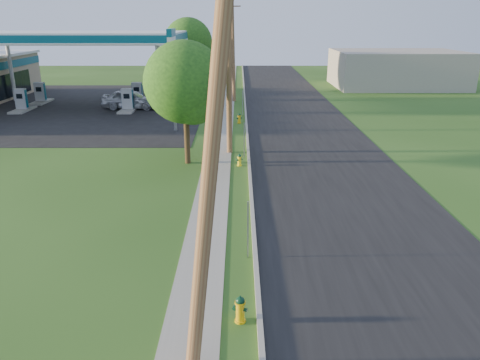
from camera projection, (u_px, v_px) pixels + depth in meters
name	position (u px, v px, depth m)	size (l,w,h in m)	color
ground_plane	(241.00, 340.00, 11.54)	(140.00, 140.00, 0.00)	#244915
road	(340.00, 195.00, 20.99)	(8.00, 120.00, 0.02)	black
curb	(251.00, 193.00, 20.96)	(0.15, 120.00, 0.15)	#99968B
sidewalk	(212.00, 195.00, 20.98)	(1.50, 120.00, 0.03)	gray
forecourt	(61.00, 107.00, 41.74)	(26.00, 28.00, 0.02)	black
utility_pole_near	(210.00, 167.00, 9.02)	(1.40, 0.32, 9.48)	brown
utility_pole_mid	(229.00, 67.00, 25.97)	(1.40, 0.32, 9.80)	brown
utility_pole_far	(233.00, 49.00, 43.03)	(1.40, 0.32, 9.50)	brown
sign_post_near	(248.00, 230.00, 15.18)	(0.05, 0.04, 2.00)	gray
sign_post_mid	(244.00, 140.00, 26.33)	(0.05, 0.04, 2.00)	gray
sign_post_far	(243.00, 103.00, 37.85)	(0.05, 0.04, 2.00)	gray
gas_canopy	(75.00, 38.00, 39.81)	(18.18, 9.18, 6.40)	silver
fuel_pump_nw	(22.00, 103.00, 39.62)	(1.20, 3.20, 1.90)	#99968B
fuel_pump_ne	(128.00, 103.00, 39.63)	(1.20, 3.20, 1.90)	#99968B
fuel_pump_sw	(41.00, 95.00, 43.39)	(1.20, 3.20, 1.90)	#99968B
fuel_pump_se	(137.00, 95.00, 43.41)	(1.20, 3.20, 1.90)	#99968B
price_pylon	(172.00, 51.00, 31.01)	(0.34, 2.04, 6.85)	gray
distant_building	(397.00, 69.00, 53.42)	(14.00, 10.00, 4.00)	#9D9286
tree_verge	(187.00, 86.00, 24.16)	(4.30, 4.30, 6.51)	#332513
tree_lot	(189.00, 44.00, 48.59)	(5.03, 5.03, 7.62)	#332513
hydrant_near	(240.00, 309.00, 12.10)	(0.40, 0.36, 0.78)	#DFAE0C
hydrant_mid	(239.00, 160.00, 25.00)	(0.35, 0.31, 0.67)	yellow
hydrant_far	(239.00, 118.00, 35.11)	(0.40, 0.36, 0.78)	yellow
car_silver	(131.00, 99.00, 40.51)	(1.98, 4.92, 1.68)	#B5B8BC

